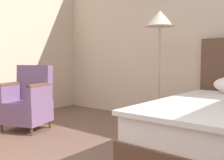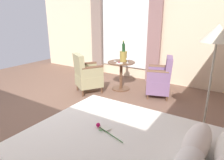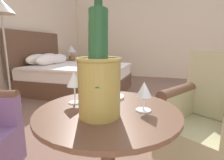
# 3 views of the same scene
# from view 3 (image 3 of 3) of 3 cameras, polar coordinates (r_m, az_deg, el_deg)

# --- Properties ---
(ground_plane) EXTENTS (8.00, 8.00, 0.00)m
(ground_plane) POSITION_cam_3_polar(r_m,az_deg,el_deg) (2.81, 21.89, -10.27)
(ground_plane) COLOR brown
(wall_far_side) EXTENTS (0.12, 6.62, 2.77)m
(wall_far_side) POSITION_cam_3_polar(r_m,az_deg,el_deg) (5.66, 20.62, 14.60)
(wall_far_side) COLOR beige
(wall_far_side) RESTS_ON ground
(bed) EXTENTS (1.66, 2.13, 1.29)m
(bed) POSITION_cam_3_polar(r_m,az_deg,el_deg) (3.91, -12.45, 1.46)
(bed) COLOR brown
(bed) RESTS_ON ground
(nightstand) EXTENTS (0.52, 0.45, 0.56)m
(nightstand) POSITION_cam_3_polar(r_m,az_deg,el_deg) (5.29, -12.85, 3.28)
(nightstand) COLOR brown
(nightstand) RESTS_ON ground
(bedside_lamp) EXTENTS (0.28, 0.28, 0.43)m
(bedside_lamp) POSITION_cam_3_polar(r_m,az_deg,el_deg) (5.25, -13.13, 9.39)
(bedside_lamp) COLOR #A37439
(bedside_lamp) RESTS_ON nightstand
(floor_lamp_brass) EXTENTS (0.40, 0.40, 1.67)m
(floor_lamp_brass) POSITION_cam_3_polar(r_m,az_deg,el_deg) (3.19, -32.40, 17.62)
(floor_lamp_brass) COLOR #B5B4A6
(floor_lamp_brass) RESTS_ON ground
(champagne_bucket) EXTENTS (0.19, 0.19, 0.51)m
(champagne_bucket) POSITION_cam_3_polar(r_m,az_deg,el_deg) (0.70, -4.25, 0.72)
(champagne_bucket) COLOR olive
(champagne_bucket) RESTS_ON side_table_round
(wine_glass_near_bucket) EXTENTS (0.07, 0.07, 0.13)m
(wine_glass_near_bucket) POSITION_cam_3_polar(r_m,az_deg,el_deg) (0.79, 10.42, -3.59)
(wine_glass_near_bucket) COLOR white
(wine_glass_near_bucket) RESTS_ON side_table_round
(wine_glass_near_edge) EXTENTS (0.08, 0.08, 0.16)m
(wine_glass_near_edge) POSITION_cam_3_polar(r_m,az_deg,el_deg) (0.89, -12.21, -0.21)
(wine_glass_near_edge) COLOR white
(wine_glass_near_edge) RESTS_ON side_table_round
(snack_plate) EXTENTS (0.17, 0.17, 0.04)m
(snack_plate) POSITION_cam_3_polar(r_m,az_deg,el_deg) (0.99, -0.84, -5.27)
(snack_plate) COLOR white
(snack_plate) RESTS_ON side_table_round
(armchair_facing_bed) EXTENTS (0.76, 0.73, 0.94)m
(armchair_facing_bed) POSITION_cam_3_polar(r_m,az_deg,el_deg) (1.49, 29.15, -12.12)
(armchair_facing_bed) COLOR brown
(armchair_facing_bed) RESTS_ON ground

